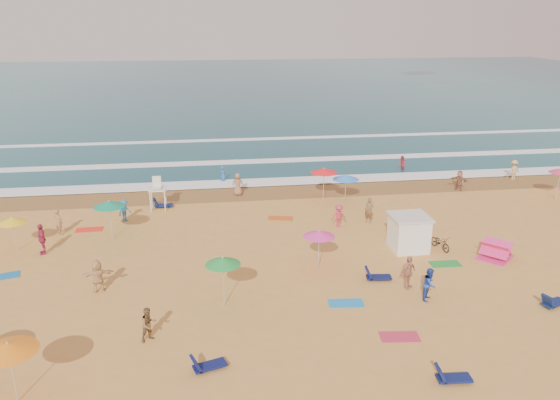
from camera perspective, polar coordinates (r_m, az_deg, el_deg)
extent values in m
plane|color=gold|center=(31.61, 0.35, -6.07)|extent=(220.00, 220.00, 0.00)
cube|color=#0C4756|center=(113.27, -6.00, 11.77)|extent=(220.00, 140.00, 0.18)
plane|color=olive|center=(43.19, -2.07, 0.80)|extent=(220.00, 220.00, 0.00)
cube|color=white|center=(45.54, -2.41, 1.86)|extent=(200.00, 2.20, 0.05)
cube|color=white|center=(52.26, -3.18, 4.04)|extent=(200.00, 1.60, 0.05)
cube|color=white|center=(61.96, -4.00, 6.33)|extent=(200.00, 1.20, 0.05)
cube|color=white|center=(33.28, 13.30, -3.42)|extent=(2.00, 2.00, 2.00)
cube|color=silver|center=(32.91, 13.44, -1.70)|extent=(2.20, 2.20, 0.12)
imported|color=black|center=(33.96, 16.41, -4.27)|extent=(0.99, 1.74, 0.87)
cone|color=orange|center=(21.80, -26.55, -13.59)|extent=(2.03, 2.03, 0.35)
cone|color=green|center=(25.77, -6.00, -6.36)|extent=(1.68, 1.68, 0.35)
cone|color=#FF1A20|center=(40.80, 4.62, 3.10)|extent=(2.00, 2.00, 0.35)
cone|color=#EF359C|center=(29.70, 4.11, -3.51)|extent=(1.74, 1.74, 0.35)
cone|color=#118D63|center=(35.10, -17.43, -0.39)|extent=(1.94, 1.94, 0.35)
cone|color=yellow|center=(35.43, -26.20, -1.90)|extent=(1.62, 1.62, 0.35)
cone|color=#3787F8|center=(40.55, 6.90, 2.39)|extent=(1.95, 1.95, 0.35)
cube|color=#0F154C|center=(22.56, -7.33, -16.79)|extent=(1.41, 0.93, 0.34)
cube|color=#0E1549|center=(29.48, 10.29, -7.93)|extent=(1.36, 0.71, 0.34)
cube|color=#0F194F|center=(22.74, 17.74, -17.32)|extent=(1.34, 0.65, 0.34)
cube|color=#0F1D4E|center=(29.68, 26.75, -9.57)|extent=(1.41, 0.99, 0.34)
cube|color=#101E52|center=(40.62, -12.05, -0.54)|extent=(1.33, 0.62, 0.34)
cube|color=#1B6EAD|center=(32.95, -27.00, -7.14)|extent=(1.87, 1.29, 0.03)
cube|color=#FF2E1C|center=(37.74, -19.31, -2.94)|extent=(1.72, 0.90, 0.03)
cube|color=#C42E49|center=(24.92, 12.38, -13.78)|extent=(1.78, 1.04, 0.03)
cube|color=#C85619|center=(37.59, 0.05, -1.93)|extent=(1.85, 1.21, 0.03)
cube|color=#2185CF|center=(27.07, 6.92, -10.66)|extent=(1.78, 1.03, 0.03)
cube|color=#238C35|center=(32.20, 16.88, -6.41)|extent=(1.73, 0.92, 0.03)
imported|color=#9E6D49|center=(37.35, -22.13, -2.13)|extent=(0.73, 0.72, 1.70)
imported|color=tan|center=(50.40, 23.22, 2.90)|extent=(1.23, 0.85, 1.74)
imported|color=#C9323F|center=(50.45, 12.60, 3.62)|extent=(0.71, 0.85, 1.60)
imported|color=brown|center=(24.42, -13.55, -12.52)|extent=(0.95, 0.90, 1.54)
imported|color=#CB324B|center=(36.04, 6.16, -1.66)|extent=(1.08, 0.72, 1.55)
imported|color=#2340A4|center=(27.84, 15.37, -8.47)|extent=(0.99, 1.02, 1.66)
imported|color=#9A6147|center=(45.81, 18.22, 1.95)|extent=(1.38, 1.43, 1.62)
imported|color=#E2B776|center=(29.09, -18.51, -7.53)|extent=(1.64, 0.81, 1.70)
imported|color=tan|center=(28.69, 13.25, -7.36)|extent=(1.10, 0.86, 1.74)
imported|color=brown|center=(37.14, 9.30, -1.06)|extent=(0.75, 0.70, 1.72)
imported|color=#B62D52|center=(34.69, -23.63, -3.75)|extent=(0.75, 1.17, 1.85)
imported|color=#266FB2|center=(38.36, -15.94, -1.08)|extent=(1.06, 1.10, 1.50)
imported|color=#2462AC|center=(46.03, -5.97, 2.57)|extent=(0.55, 0.69, 1.64)
imported|color=#9C6D48|center=(42.41, -4.43, 1.66)|extent=(0.95, 0.71, 1.77)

